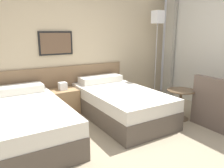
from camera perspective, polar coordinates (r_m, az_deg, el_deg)
The scene contains 7 objects.
ground_plane at distance 3.02m, azimuth 10.58°, elevation -17.03°, with size 16.00×16.00×0.00m, color gray.
wall_headboard at distance 4.52m, azimuth -8.61°, elevation 10.49°, with size 10.00×0.10×2.70m.
bed_near_door at distance 3.41m, azimuth -21.61°, elevation -9.11°, with size 1.08×1.95×0.64m.
bed_near_window at distance 3.96m, azimuth 1.99°, elevation -5.02°, with size 1.08×1.95×0.64m.
nightstand at distance 4.24m, azimuth -12.53°, elevation -4.41°, with size 0.52×0.42×0.61m.
floor_lamp at distance 4.97m, azimuth 11.75°, elevation 14.26°, with size 0.24×0.24×1.96m.
side_table at distance 4.03m, azimuth 17.49°, elevation -3.64°, with size 0.48×0.48×0.53m.
Camera 1 is at (-1.77, -1.91, 1.52)m, focal length 35.00 mm.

